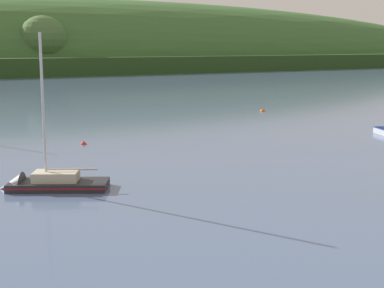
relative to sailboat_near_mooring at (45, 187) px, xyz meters
The scene contains 4 objects.
far_shoreline_hill 199.09m from the sailboat_near_mooring, 70.12° to the left, with size 551.53×124.91×54.18m.
sailboat_near_mooring is the anchor object (origin of this frame).
mooring_buoy_foreground 47.77m from the sailboat_near_mooring, 38.33° to the left, with size 0.67×0.67×0.75m.
mooring_buoy_midchannel 16.79m from the sailboat_near_mooring, 64.44° to the left, with size 0.52×0.52×0.60m.
Camera 1 is at (-19.05, -2.13, 9.22)m, focal length 53.65 mm.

